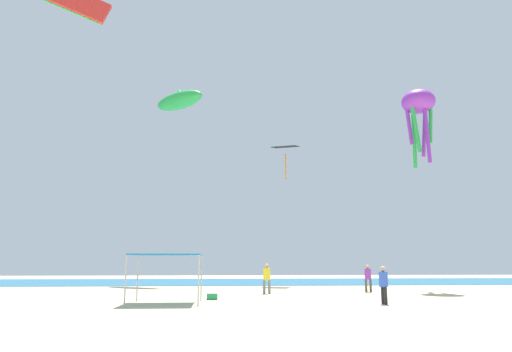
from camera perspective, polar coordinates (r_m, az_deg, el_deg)
name	(u,v)px	position (r m, az deg, el deg)	size (l,w,h in m)	color
ground	(282,310)	(20.08, 3.20, -16.24)	(110.00, 110.00, 0.10)	#D1BA8C
ocean_strip	(245,282)	(48.98, -1.37, -12.94)	(110.00, 18.42, 0.03)	#1E6B93
canopy_tent	(167,257)	(22.75, -10.97, -9.76)	(3.27, 3.11, 2.30)	#B2B2B7
person_near_tent	(368,276)	(32.16, 13.70, -11.94)	(0.48, 0.42, 1.78)	brown
person_leftmost	(383,282)	(22.82, 15.51, -12.52)	(0.41, 0.46, 1.74)	black
person_central	(267,276)	(29.56, 1.34, -12.29)	(0.50, 0.44, 1.85)	slate
cooler_box	(212,296)	(24.89, -5.45, -14.63)	(0.57, 0.37, 0.35)	#1E8C4C
kite_octopus_purple	(418,106)	(38.08, 19.49, 8.23)	(3.13, 3.13, 5.98)	purple
kite_inflatable_green	(179,100)	(46.96, -9.50, 9.22)	(5.70, 5.20, 2.15)	green
kite_diamond_black	(285,149)	(43.24, 3.67, 3.41)	(2.92, 2.90, 3.34)	black
kite_parafoil_red	(71,0)	(30.17, -21.96, 19.56)	(4.49, 0.96, 2.74)	red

